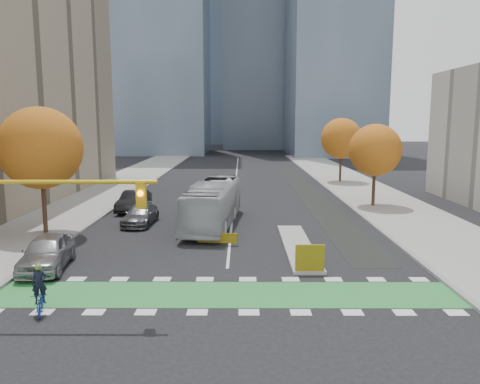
{
  "coord_description": "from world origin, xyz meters",
  "views": [
    {
      "loc": [
        0.71,
        -17.55,
        7.34
      ],
      "look_at": [
        0.61,
        10.79,
        3.0
      ],
      "focal_mm": 35.0,
      "sensor_mm": 36.0,
      "label": 1
    }
  ],
  "objects_px": {
    "tree_west": "(41,148)",
    "cyclist": "(40,297)",
    "parked_car_b": "(134,201)",
    "hazard_board": "(310,258)",
    "bus": "(213,204)",
    "parked_car_c": "(140,215)",
    "tree_east_far": "(341,138)",
    "parked_car_a": "(47,252)",
    "tree_east_near": "(375,150)",
    "traffic_signal_west": "(9,210)"
  },
  "relations": [
    {
      "from": "tree_east_near",
      "to": "tree_east_far",
      "type": "xyz_separation_m",
      "value": [
        0.5,
        16.0,
        0.38
      ]
    },
    {
      "from": "parked_car_c",
      "to": "hazard_board",
      "type": "bearing_deg",
      "value": -42.84
    },
    {
      "from": "cyclist",
      "to": "parked_car_a",
      "type": "bearing_deg",
      "value": 91.74
    },
    {
      "from": "tree_east_far",
      "to": "parked_car_a",
      "type": "relative_size",
      "value": 1.52
    },
    {
      "from": "bus",
      "to": "parked_car_c",
      "type": "relative_size",
      "value": 2.39
    },
    {
      "from": "tree_west",
      "to": "cyclist",
      "type": "height_order",
      "value": "tree_west"
    },
    {
      "from": "bus",
      "to": "parked_car_c",
      "type": "height_order",
      "value": "bus"
    },
    {
      "from": "tree_west",
      "to": "parked_car_c",
      "type": "bearing_deg",
      "value": 29.34
    },
    {
      "from": "tree_east_near",
      "to": "bus",
      "type": "distance_m",
      "value": 15.46
    },
    {
      "from": "parked_car_b",
      "to": "parked_car_a",
      "type": "bearing_deg",
      "value": -89.34
    },
    {
      "from": "hazard_board",
      "to": "tree_west",
      "type": "xyz_separation_m",
      "value": [
        -16.0,
        7.8,
        4.82
      ]
    },
    {
      "from": "parked_car_c",
      "to": "tree_west",
      "type": "bearing_deg",
      "value": -147.46
    },
    {
      "from": "cyclist",
      "to": "parked_car_b",
      "type": "relative_size",
      "value": 0.4
    },
    {
      "from": "tree_east_near",
      "to": "parked_car_b",
      "type": "xyz_separation_m",
      "value": [
        -20.12,
        -1.91,
        -4.05
      ]
    },
    {
      "from": "hazard_board",
      "to": "parked_car_a",
      "type": "relative_size",
      "value": 0.28
    },
    {
      "from": "tree_west",
      "to": "parked_car_c",
      "type": "relative_size",
      "value": 1.75
    },
    {
      "from": "parked_car_a",
      "to": "tree_east_far",
      "type": "bearing_deg",
      "value": 49.36
    },
    {
      "from": "tree_west",
      "to": "bus",
      "type": "bearing_deg",
      "value": 14.69
    },
    {
      "from": "hazard_board",
      "to": "bus",
      "type": "xyz_separation_m",
      "value": [
        -5.28,
        10.61,
        0.76
      ]
    },
    {
      "from": "tree_west",
      "to": "parked_car_a",
      "type": "bearing_deg",
      "value": -66.8
    },
    {
      "from": "traffic_signal_west",
      "to": "tree_east_far",
      "type": "bearing_deg",
      "value": 62.05
    },
    {
      "from": "traffic_signal_west",
      "to": "parked_car_b",
      "type": "distance_m",
      "value": 20.85
    },
    {
      "from": "tree_east_near",
      "to": "bus",
      "type": "relative_size",
      "value": 0.63
    },
    {
      "from": "tree_east_near",
      "to": "parked_car_a",
      "type": "relative_size",
      "value": 1.41
    },
    {
      "from": "cyclist",
      "to": "tree_west",
      "type": "bearing_deg",
      "value": 93.56
    },
    {
      "from": "tree_west",
      "to": "cyclist",
      "type": "bearing_deg",
      "value": -68.2
    },
    {
      "from": "bus",
      "to": "parked_car_a",
      "type": "distance_m",
      "value": 12.5
    },
    {
      "from": "hazard_board",
      "to": "tree_west",
      "type": "height_order",
      "value": "tree_west"
    },
    {
      "from": "tree_east_near",
      "to": "parked_car_a",
      "type": "bearing_deg",
      "value": -141.01
    },
    {
      "from": "parked_car_c",
      "to": "tree_east_near",
      "type": "bearing_deg",
      "value": 23.68
    },
    {
      "from": "hazard_board",
      "to": "tree_east_near",
      "type": "bearing_deg",
      "value": 65.8
    },
    {
      "from": "tree_west",
      "to": "parked_car_c",
      "type": "xyz_separation_m",
      "value": [
        5.5,
        3.09,
        -4.94
      ]
    },
    {
      "from": "tree_east_near",
      "to": "traffic_signal_west",
      "type": "bearing_deg",
      "value": -131.52
    },
    {
      "from": "parked_car_b",
      "to": "hazard_board",
      "type": "bearing_deg",
      "value": -48.68
    },
    {
      "from": "hazard_board",
      "to": "tree_east_near",
      "type": "relative_size",
      "value": 0.2
    },
    {
      "from": "tree_east_near",
      "to": "parked_car_c",
      "type": "xyz_separation_m",
      "value": [
        -18.5,
        -6.91,
        -4.18
      ]
    },
    {
      "from": "hazard_board",
      "to": "cyclist",
      "type": "xyz_separation_m",
      "value": [
        -11.0,
        -4.7,
        -0.14
      ]
    },
    {
      "from": "parked_car_a",
      "to": "parked_car_c",
      "type": "distance_m",
      "value": 10.4
    },
    {
      "from": "tree_west",
      "to": "tree_east_far",
      "type": "height_order",
      "value": "tree_west"
    },
    {
      "from": "tree_east_far",
      "to": "parked_car_a",
      "type": "bearing_deg",
      "value": -123.08
    },
    {
      "from": "traffic_signal_west",
      "to": "parked_car_b",
      "type": "xyz_separation_m",
      "value": [
        -0.19,
        20.6,
        -3.22
      ]
    },
    {
      "from": "hazard_board",
      "to": "parked_car_b",
      "type": "relative_size",
      "value": 0.28
    },
    {
      "from": "tree_west",
      "to": "cyclist",
      "type": "xyz_separation_m",
      "value": [
        5.0,
        -12.5,
        -4.96
      ]
    },
    {
      "from": "parked_car_b",
      "to": "parked_car_c",
      "type": "distance_m",
      "value": 5.26
    },
    {
      "from": "cyclist",
      "to": "bus",
      "type": "distance_m",
      "value": 16.37
    },
    {
      "from": "hazard_board",
      "to": "bus",
      "type": "bearing_deg",
      "value": 116.46
    },
    {
      "from": "tree_east_far",
      "to": "parked_car_b",
      "type": "relative_size",
      "value": 1.54
    },
    {
      "from": "tree_east_far",
      "to": "parked_car_a",
      "type": "distance_m",
      "value": 39.63
    },
    {
      "from": "cyclist",
      "to": "tree_east_far",
      "type": "bearing_deg",
      "value": 44.89
    },
    {
      "from": "tree_east_near",
      "to": "tree_east_far",
      "type": "height_order",
      "value": "tree_east_far"
    }
  ]
}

